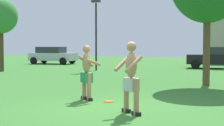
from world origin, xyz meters
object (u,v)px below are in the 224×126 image
Objects in this scene: player_in_gray at (131,75)px; frisbee at (109,101)px; car_silver_mid_lot at (53,55)px; tree_left_field at (1,17)px; player_with_cap at (87,70)px; lamp_post at (96,26)px; car_black_far_end at (218,57)px.

player_in_gray is 2.02m from frisbee.
car_silver_mid_lot is at bearing 129.23° from player_in_gray.
frisbee is at bearing -34.30° from tree_left_field.
frisbee is at bearing 132.27° from player_in_gray.
player_with_cap is at bearing -52.56° from car_silver_mid_lot.
lamp_post is (-5.29, 10.97, 2.08)m from player_with_cap.
player_in_gray is 0.37× the size of tree_left_field.
lamp_post is 6.17m from tree_left_field.
player_with_cap reaches higher than car_silver_mid_lot.
player_with_cap is at bearing -36.03° from tree_left_field.
frisbee is at bearing -94.56° from car_black_far_end.
car_black_far_end is 9.30m from lamp_post.
player_with_cap is 0.96× the size of player_in_gray.
car_silver_mid_lot and car_black_far_end have the same top height.
lamp_post is at bearing 33.61° from tree_left_field.
player_with_cap is at bearing -64.27° from lamp_post.
frisbee is (0.76, -0.05, -0.91)m from player_with_cap.
player_in_gray is at bearing -47.73° from frisbee.
frisbee is 21.38m from car_silver_mid_lot.
car_silver_mid_lot is (-13.44, 16.61, 0.81)m from frisbee.
car_silver_mid_lot is 9.52m from lamp_post.
car_silver_mid_lot is at bearing 128.98° from frisbee.
player_in_gray reaches higher than player_with_cap.
frisbee is at bearing -61.25° from lamp_post.
lamp_post is (-7.35, -5.27, 2.18)m from car_black_far_end.
car_silver_mid_lot is 0.99× the size of car_black_far_end.
car_black_far_end is at bearing 35.65° from lamp_post.
lamp_post is (-7.25, 12.35, 2.07)m from player_in_gray.
lamp_post reaches higher than player_in_gray.
player_in_gray reaches higher than car_black_far_end.
lamp_post reaches higher than tree_left_field.
frisbee is 13.97m from tree_left_field.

